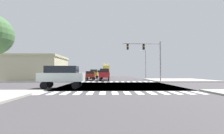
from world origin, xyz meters
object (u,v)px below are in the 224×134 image
object	(u,v)px
sedan_farside_2	(90,75)
suv_leading_3	(105,73)
bank_building	(36,68)
sedan_nearside_1	(106,74)
street_lamp	(145,62)
suv_outer_5	(62,75)
traffic_signal_mast	(146,52)
suv_trailing_4	(98,73)
suv_inner_6	(105,74)
box_truck_middle_1	(106,70)
suv_queued_2	(94,73)

from	to	relation	value
sedan_farside_2	suv_leading_3	size ratio (longest dim) A/B	0.93
bank_building	sedan_nearside_1	bearing A→B (deg)	49.19
street_lamp	bank_building	xyz separation A→B (m)	(-24.09, -6.74, -1.81)
sedan_nearside_1	suv_outer_5	distance (m)	32.88
traffic_signal_mast	suv_leading_3	bearing A→B (deg)	124.47
traffic_signal_mast	suv_outer_5	world-z (taller)	traffic_signal_mast
suv_leading_3	suv_outer_5	world-z (taller)	same
bank_building	suv_leading_3	xyz separation A→B (m)	(14.22, 5.32, -1.10)
street_lamp	sedan_farside_2	world-z (taller)	street_lamp
suv_trailing_4	suv_inner_6	world-z (taller)	same
box_truck_middle_1	suv_inner_6	bearing A→B (deg)	90.00
suv_inner_6	street_lamp	bearing A→B (deg)	-138.48
suv_queued_2	suv_trailing_4	xyz separation A→B (m)	(0.00, 18.62, 0.00)
suv_queued_2	box_truck_middle_1	distance (m)	15.86
suv_queued_2	suv_inner_6	size ratio (longest dim) A/B	1.00
sedan_nearside_1	sedan_farside_2	size ratio (longest dim) A/B	1.00
sedan_farside_2	suv_inner_6	distance (m)	3.59
sedan_farside_2	suv_queued_2	bearing A→B (deg)	-90.00
sedan_nearside_1	sedan_farside_2	xyz separation A→B (m)	(-3.00, -16.51, 0.00)
sedan_farside_2	suv_trailing_4	world-z (taller)	suv_trailing_4
street_lamp	suv_inner_6	xyz separation A→B (m)	(-9.87, -8.74, -2.91)
suv_outer_5	suv_inner_6	distance (m)	14.74
bank_building	suv_queued_2	world-z (taller)	bank_building
box_truck_middle_1	suv_outer_5	bearing A→B (deg)	84.18
suv_outer_5	suv_leading_3	bearing A→B (deg)	-10.92
suv_leading_3	suv_trailing_4	xyz separation A→B (m)	(-3.00, 22.25, 0.00)
box_truck_middle_1	bank_building	bearing A→B (deg)	59.86
suv_queued_2	traffic_signal_mast	bearing A→B (deg)	125.82
sedan_nearside_1	suv_queued_2	bearing A→B (deg)	68.21
sedan_farside_2	sedan_nearside_1	bearing A→B (deg)	-100.30
bank_building	suv_inner_6	bearing A→B (deg)	-8.02
sedan_nearside_1	box_truck_middle_1	distance (m)	8.15
suv_queued_2	suv_inner_6	distance (m)	11.37
suv_leading_3	suv_outer_5	bearing A→B (deg)	79.08
box_truck_middle_1	suv_inner_6	xyz separation A→B (m)	(0.00, -26.49, -1.17)
suv_trailing_4	street_lamp	bearing A→B (deg)	121.71
suv_trailing_4	box_truck_middle_1	size ratio (longest dim) A/B	0.64
suv_queued_2	suv_inner_6	world-z (taller)	same
sedan_farside_2	suv_outer_5	xyz separation A→B (m)	(-1.14, -16.11, 0.28)
street_lamp	bank_building	world-z (taller)	street_lamp
traffic_signal_mast	suv_leading_3	world-z (taller)	traffic_signal_mast
suv_leading_3	street_lamp	bearing A→B (deg)	-171.85
traffic_signal_mast	box_truck_middle_1	xyz separation A→B (m)	(-7.38, 29.92, -2.66)
suv_trailing_4	sedan_farside_2	bearing A→B (deg)	90.00
sedan_farside_2	suv_queued_2	xyz separation A→B (m)	(-0.00, 9.01, 0.28)
suv_leading_3	box_truck_middle_1	bearing A→B (deg)	-90.00
bank_building	sedan_farside_2	distance (m)	11.30
traffic_signal_mast	street_lamp	distance (m)	12.45
traffic_signal_mast	suv_queued_2	xyz separation A→B (m)	(-10.38, 14.39, -3.83)
sedan_nearside_1	sedan_farside_2	bearing A→B (deg)	79.70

